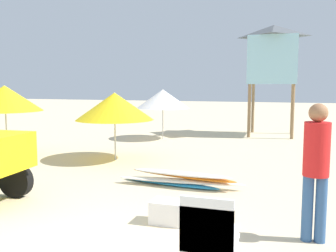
% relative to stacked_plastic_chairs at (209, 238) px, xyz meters
% --- Properties ---
extents(stacked_plastic_chairs, '(0.48, 0.48, 1.02)m').
position_rel_stacked_plastic_chairs_xyz_m(stacked_plastic_chairs, '(0.00, 0.00, 0.00)').
color(stacked_plastic_chairs, white).
rests_on(stacked_plastic_chairs, ground).
extents(surfboard_pile, '(2.56, 0.76, 0.32)m').
position_rel_stacked_plastic_chairs_xyz_m(surfboard_pile, '(-1.36, 3.69, -0.44)').
color(surfboard_pile, '#268CCC').
rests_on(surfboard_pile, ground).
extents(lifeguard_near_left, '(0.32, 0.32, 1.77)m').
position_rel_stacked_plastic_chairs_xyz_m(lifeguard_near_left, '(1.01, 1.71, 0.42)').
color(lifeguard_near_left, '#33598C').
rests_on(lifeguard_near_left, ground).
extents(lifeguard_tower, '(1.98, 1.98, 4.26)m').
position_rel_stacked_plastic_chairs_xyz_m(lifeguard_tower, '(0.04, 11.93, 2.54)').
color(lifeguard_tower, olive).
rests_on(lifeguard_tower, ground).
extents(beach_umbrella_left, '(1.97, 1.97, 1.82)m').
position_rel_stacked_plastic_chairs_xyz_m(beach_umbrella_left, '(-3.72, 9.72, 0.87)').
color(beach_umbrella_left, beige).
rests_on(beach_umbrella_left, ground).
extents(beach_umbrella_mid, '(2.00, 2.00, 1.98)m').
position_rel_stacked_plastic_chairs_xyz_m(beach_umbrella_mid, '(-6.70, 5.11, 1.02)').
color(beach_umbrella_mid, beige).
rests_on(beach_umbrella_mid, ground).
extents(beach_umbrella_far, '(2.06, 2.06, 1.79)m').
position_rel_stacked_plastic_chairs_xyz_m(beach_umbrella_far, '(-3.69, 5.69, 0.82)').
color(beach_umbrella_far, beige).
rests_on(beach_umbrella_far, ground).
extents(cooler_box, '(0.51, 0.35, 0.33)m').
position_rel_stacked_plastic_chairs_xyz_m(cooler_box, '(-0.94, 1.76, -0.44)').
color(cooler_box, white).
rests_on(cooler_box, ground).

